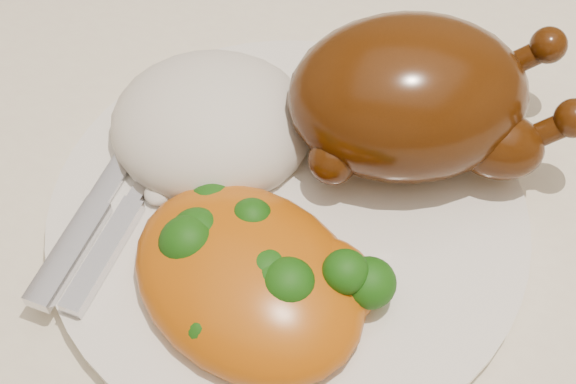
% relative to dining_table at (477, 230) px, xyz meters
% --- Properties ---
extents(dining_table, '(1.60, 0.90, 0.76)m').
position_rel_dining_table_xyz_m(dining_table, '(0.00, 0.00, 0.00)').
color(dining_table, brown).
rests_on(dining_table, floor).
extents(tablecloth, '(1.73, 1.03, 0.18)m').
position_rel_dining_table_xyz_m(tablecloth, '(0.00, 0.00, 0.07)').
color(tablecloth, white).
rests_on(tablecloth, dining_table).
extents(dinner_plate, '(0.30, 0.30, 0.01)m').
position_rel_dining_table_xyz_m(dinner_plate, '(-0.12, -0.10, 0.11)').
color(dinner_plate, white).
rests_on(dinner_plate, tablecloth).
extents(roast_chicken, '(0.20, 0.16, 0.09)m').
position_rel_dining_table_xyz_m(roast_chicken, '(-0.06, -0.03, 0.16)').
color(roast_chicken, '#4E2408').
rests_on(roast_chicken, dinner_plate).
extents(rice_mound, '(0.16, 0.15, 0.07)m').
position_rel_dining_table_xyz_m(rice_mound, '(-0.19, -0.06, 0.13)').
color(rice_mound, white).
rests_on(rice_mound, dinner_plate).
extents(mac_and_cheese, '(0.18, 0.17, 0.06)m').
position_rel_dining_table_xyz_m(mac_and_cheese, '(-0.12, -0.16, 0.13)').
color(mac_and_cheese, '#B74B0B').
rests_on(mac_and_cheese, dinner_plate).
extents(cutlery, '(0.04, 0.18, 0.01)m').
position_rel_dining_table_xyz_m(cutlery, '(-0.22, -0.15, 0.12)').
color(cutlery, silver).
rests_on(cutlery, dinner_plate).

